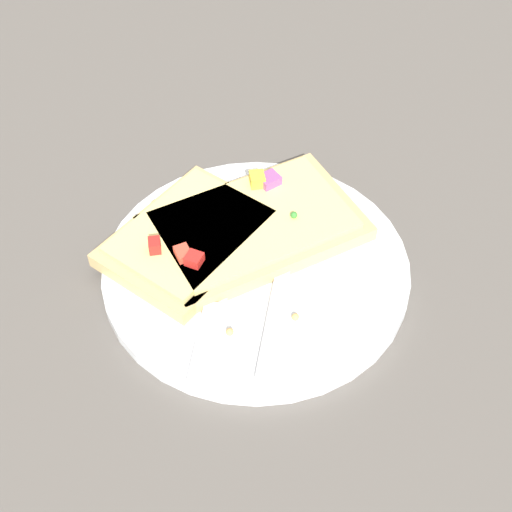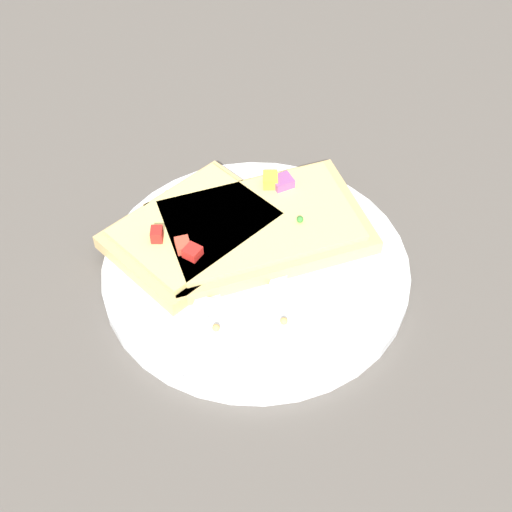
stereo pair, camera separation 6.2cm
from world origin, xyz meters
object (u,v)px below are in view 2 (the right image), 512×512
(plate, at_px, (256,268))
(pizza_slice_corner, at_px, (195,230))
(knife, at_px, (210,292))
(fork, at_px, (282,272))
(pizza_slice_main, at_px, (260,226))

(plate, relative_size, pizza_slice_corner, 1.56)
(plate, relative_size, knife, 1.63)
(pizza_slice_corner, bearing_deg, knife, 58.91)
(plate, relative_size, fork, 1.69)
(pizza_slice_main, bearing_deg, plate, 64.53)
(pizza_slice_corner, bearing_deg, pizza_slice_main, 141.33)
(knife, bearing_deg, fork, -54.13)
(plate, bearing_deg, fork, 126.57)
(pizza_slice_main, relative_size, pizza_slice_corner, 1.15)
(plate, relative_size, pizza_slice_main, 1.36)
(fork, bearing_deg, knife, 127.61)
(plate, height_order, pizza_slice_corner, pizza_slice_corner)
(pizza_slice_corner, bearing_deg, fork, 106.21)
(plate, height_order, pizza_slice_main, pizza_slice_main)
(plate, xyz_separation_m, pizza_slice_main, (-0.02, -0.03, 0.02))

